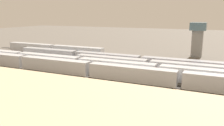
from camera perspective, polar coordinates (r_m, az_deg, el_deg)
ground_plane at (r=73.64m, az=0.01°, el=-1.52°), size 400.00×400.00×0.00m
track_bed_0 at (r=91.77m, az=5.25°, el=1.17°), size 140.00×2.80×0.12m
track_bed_1 at (r=87.15m, az=4.15°, el=0.61°), size 140.00×2.80×0.12m
track_bed_2 at (r=82.59m, az=2.92°, el=-0.01°), size 140.00×2.80×0.12m
track_bed_3 at (r=78.07m, az=1.55°, el=-0.70°), size 140.00×2.80×0.12m
track_bed_4 at (r=73.62m, az=0.01°, el=-1.48°), size 140.00×2.80×0.12m
track_bed_5 at (r=69.25m, az=-1.72°, el=-2.35°), size 140.00×2.80×0.12m
track_bed_6 at (r=64.96m, az=-3.69°, el=-3.34°), size 140.00×2.80×0.12m
track_bed_7 at (r=60.78m, az=-5.94°, el=-4.46°), size 140.00×2.80×0.12m
track_bed_8 at (r=56.74m, az=-8.52°, el=-5.74°), size 140.00×2.80×0.12m
train_on_track_3 at (r=79.45m, az=-1.32°, el=0.94°), size 71.40×3.06×3.80m
train_on_track_5 at (r=67.32m, az=0.97°, el=-1.05°), size 119.80×3.00×3.80m
train_on_track_6 at (r=66.12m, az=-6.31°, el=-1.32°), size 139.00×3.00×4.40m
train_on_track_1 at (r=103.91m, az=-13.98°, el=3.23°), size 47.20×3.00×3.80m
train_on_track_4 at (r=67.27m, az=16.98°, el=-1.51°), size 66.40×3.06×4.40m
control_tower at (r=99.40m, az=19.92°, el=5.92°), size 6.00×6.00×13.56m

